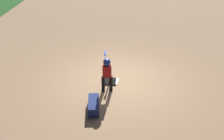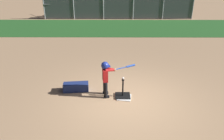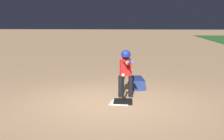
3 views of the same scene
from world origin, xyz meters
name	(u,v)px [view 1 (image 1 of 3)]	position (x,y,z in m)	size (l,w,h in m)	color
ground_plane	(118,80)	(0.00, 0.00, 0.00)	(90.00, 90.00, 0.00)	tan
home_plate	(112,81)	(-0.07, 0.22, 0.01)	(0.44, 0.44, 0.02)	white
batting_tee	(110,80)	(-0.12, 0.30, 0.07)	(0.48, 0.44, 0.62)	black
batter_child	(107,70)	(-0.65, 0.35, 0.75)	(1.07, 0.38, 1.19)	black
baseball	(110,65)	(-0.12, 0.30, 0.66)	(0.07, 0.07, 0.07)	white
equipment_bag	(94,105)	(-1.69, 0.67, 0.14)	(0.84, 0.32, 0.28)	navy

